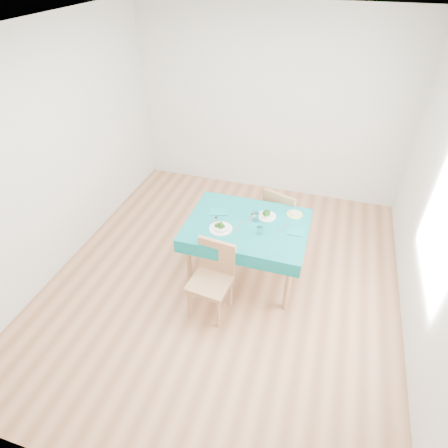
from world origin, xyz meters
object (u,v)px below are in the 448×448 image
(chair_far, at_px, (285,207))
(table, at_px, (246,250))
(bowl_near, at_px, (221,226))
(side_plate, at_px, (295,214))
(bowl_far, at_px, (266,214))
(chair_near, at_px, (210,277))

(chair_far, bearing_deg, table, 87.27)
(bowl_near, height_order, side_plate, bowl_near)
(bowl_far, bearing_deg, table, -131.56)
(bowl_far, bearing_deg, side_plate, 23.69)
(table, distance_m, chair_near, 0.71)
(chair_far, relative_size, side_plate, 6.04)
(table, height_order, bowl_far, bowl_far)
(chair_far, bearing_deg, bowl_near, 78.80)
(bowl_near, bearing_deg, table, 35.43)
(bowl_near, xyz_separation_m, side_plate, (0.73, 0.51, -0.03))
(table, height_order, bowl_near, bowl_near)
(chair_far, distance_m, bowl_far, 0.63)
(table, height_order, side_plate, side_plate)
(chair_far, height_order, bowl_far, chair_far)
(side_plate, bearing_deg, chair_near, -124.58)
(side_plate, bearing_deg, bowl_near, -145.07)
(bowl_near, distance_m, bowl_far, 0.57)
(table, bearing_deg, bowl_near, -144.57)
(chair_far, height_order, side_plate, chair_far)
(bowl_near, relative_size, bowl_far, 1.17)
(chair_near, xyz_separation_m, chair_far, (0.53, 1.43, 0.03))
(chair_far, relative_size, bowl_near, 4.28)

